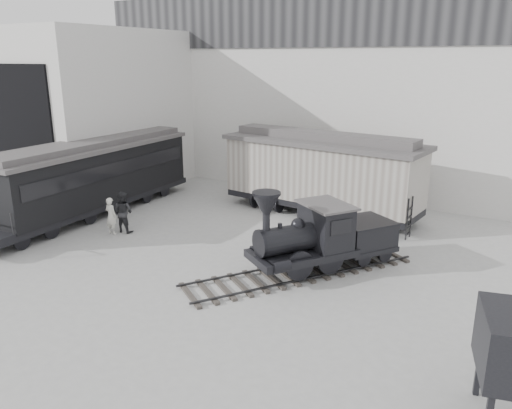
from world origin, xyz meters
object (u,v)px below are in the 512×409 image
Objects in this scene: boxcar at (321,172)px; visitor_b at (123,212)px; visitor_a at (111,216)px; locomotive at (318,241)px; passenger_coach at (94,177)px.

boxcar is 9.54m from visitor_b.
visitor_b is (0.27, 0.48, 0.10)m from visitor_a.
visitor_a is (-9.40, -0.88, -0.32)m from locomotive.
boxcar is 6.20× the size of visitor_a.
boxcar reaches higher than visitor_b.
locomotive is 0.82× the size of boxcar.
boxcar is (-2.65, 6.49, 0.99)m from locomotive.
visitor_b is at bearing -143.36° from locomotive.
passenger_coach reaches higher than visitor_a.
visitor_a is at bearing -140.52° from locomotive.
passenger_coach is 6.93× the size of visitor_b.
passenger_coach is at bearing -143.81° from boxcar.
passenger_coach is 3.59m from visitor_b.
locomotive is at bearing -61.46° from boxcar.
visitor_a is 0.89× the size of visitor_b.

